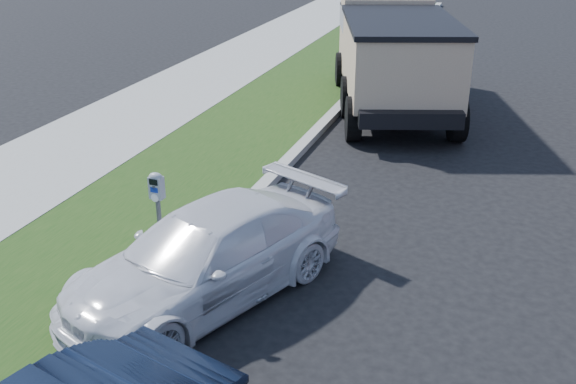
% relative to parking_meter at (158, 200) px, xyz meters
% --- Properties ---
extents(ground, '(120.00, 120.00, 0.00)m').
position_rel_parking_meter_xyz_m(ground, '(2.86, 0.24, -1.19)').
color(ground, black).
rests_on(ground, ground).
extents(streetside, '(6.12, 50.00, 0.15)m').
position_rel_parking_meter_xyz_m(streetside, '(-2.71, 2.24, -1.12)').
color(streetside, gray).
rests_on(streetside, ground).
extents(parking_meter, '(0.21, 0.15, 1.45)m').
position_rel_parking_meter_xyz_m(parking_meter, '(0.00, 0.00, 0.00)').
color(parking_meter, '#3F4247').
rests_on(parking_meter, ground).
extents(white_wagon, '(3.26, 4.58, 1.23)m').
position_rel_parking_meter_xyz_m(white_wagon, '(0.87, -0.23, -0.57)').
color(white_wagon, silver).
rests_on(white_wagon, ground).
extents(dump_truck, '(4.28, 6.86, 2.53)m').
position_rel_parking_meter_xyz_m(dump_truck, '(1.39, 9.37, 0.23)').
color(dump_truck, black).
rests_on(dump_truck, ground).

